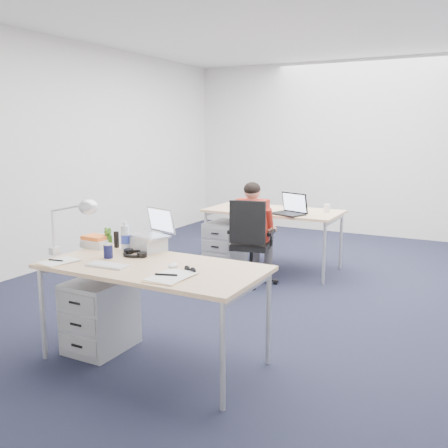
% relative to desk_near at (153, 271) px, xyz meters
% --- Properties ---
extents(floor, '(7.00, 7.00, 0.00)m').
position_rel_desk_near_xyz_m(floor, '(0.31, 1.90, -0.68)').
color(floor, black).
rests_on(floor, ground).
extents(room, '(6.02, 7.02, 2.80)m').
position_rel_desk_near_xyz_m(room, '(0.31, 1.90, 1.03)').
color(room, silver).
rests_on(room, ground).
extents(desk_near, '(1.60, 0.80, 0.73)m').
position_rel_desk_near_xyz_m(desk_near, '(0.00, 0.00, 0.00)').
color(desk_near, tan).
rests_on(desk_near, ground).
extents(desk_far, '(1.60, 0.80, 0.73)m').
position_rel_desk_near_xyz_m(desk_far, '(-0.21, 2.77, 0.00)').
color(desk_far, tan).
rests_on(desk_far, ground).
extents(office_chair, '(0.71, 0.71, 0.95)m').
position_rel_desk_near_xyz_m(office_chair, '(-0.19, 2.08, -0.41)').
color(office_chair, black).
rests_on(office_chair, ground).
extents(seated_person, '(0.36, 0.62, 1.12)m').
position_rel_desk_near_xyz_m(seated_person, '(-0.21, 2.24, -0.12)').
color(seated_person, '#A42417').
rests_on(seated_person, ground).
extents(drawer_pedestal_near, '(0.40, 0.50, 0.55)m').
position_rel_desk_near_xyz_m(drawer_pedestal_near, '(-0.50, -0.01, -0.41)').
color(drawer_pedestal_near, '#A1A5A6').
rests_on(drawer_pedestal_near, ground).
extents(drawer_pedestal_far, '(0.40, 0.50, 0.55)m').
position_rel_desk_near_xyz_m(drawer_pedestal_far, '(-0.81, 2.64, -0.41)').
color(drawer_pedestal_far, '#A1A5A6').
rests_on(drawer_pedestal_far, ground).
extents(silver_laptop, '(0.37, 0.32, 0.33)m').
position_rel_desk_near_xyz_m(silver_laptop, '(-0.29, 0.35, 0.21)').
color(silver_laptop, silver).
rests_on(silver_laptop, desk_near).
extents(wireless_keyboard, '(0.31, 0.14, 0.02)m').
position_rel_desk_near_xyz_m(wireless_keyboard, '(-0.26, -0.17, 0.05)').
color(wireless_keyboard, white).
rests_on(wireless_keyboard, desk_near).
extents(computer_mouse, '(0.08, 0.11, 0.04)m').
position_rel_desk_near_xyz_m(computer_mouse, '(0.17, -0.00, 0.06)').
color(computer_mouse, white).
rests_on(computer_mouse, desk_near).
extents(headphones, '(0.28, 0.24, 0.04)m').
position_rel_desk_near_xyz_m(headphones, '(-0.29, 0.17, 0.07)').
color(headphones, black).
rests_on(headphones, desk_near).
extents(can_koozie, '(0.08, 0.08, 0.11)m').
position_rel_desk_near_xyz_m(can_koozie, '(-0.42, 0.01, 0.10)').
color(can_koozie, '#161846').
rests_on(can_koozie, desk_near).
extents(water_bottle, '(0.09, 0.09, 0.23)m').
position_rel_desk_near_xyz_m(water_bottle, '(-0.47, 0.28, 0.16)').
color(water_bottle, silver).
rests_on(water_bottle, desk_near).
extents(bear_figurine, '(0.10, 0.08, 0.16)m').
position_rel_desk_near_xyz_m(bear_figurine, '(-0.67, 0.30, 0.13)').
color(bear_figurine, '#2C691C').
rests_on(bear_figurine, desk_near).
extents(book_stack, '(0.24, 0.20, 0.09)m').
position_rel_desk_near_xyz_m(book_stack, '(-0.75, 0.24, 0.09)').
color(book_stack, silver).
rests_on(book_stack, desk_near).
extents(cordless_phone, '(0.04, 0.02, 0.13)m').
position_rel_desk_near_xyz_m(cordless_phone, '(-0.59, 0.31, 0.11)').
color(cordless_phone, black).
rests_on(cordless_phone, desk_near).
extents(papers_left, '(0.22, 0.28, 0.01)m').
position_rel_desk_near_xyz_m(papers_left, '(-0.66, -0.26, 0.05)').
color(papers_left, '#E5C785').
rests_on(papers_left, desk_near).
extents(papers_right, '(0.23, 0.33, 0.01)m').
position_rel_desk_near_xyz_m(papers_right, '(0.28, -0.20, 0.05)').
color(papers_right, '#E5C785').
rests_on(papers_right, desk_near).
extents(sunglasses, '(0.13, 0.09, 0.03)m').
position_rel_desk_near_xyz_m(sunglasses, '(0.33, -0.03, 0.06)').
color(sunglasses, black).
rests_on(sunglasses, desk_near).
extents(desk_lamp, '(0.44, 0.26, 0.47)m').
position_rel_desk_near_xyz_m(desk_lamp, '(-0.72, -0.10, 0.28)').
color(desk_lamp, silver).
rests_on(desk_lamp, desk_near).
extents(dark_laptop, '(0.45, 0.45, 0.26)m').
position_rel_desk_near_xyz_m(dark_laptop, '(0.06, 2.51, 0.18)').
color(dark_laptop, black).
rests_on(dark_laptop, desk_far).
extents(far_cup, '(0.09, 0.09, 0.10)m').
position_rel_desk_near_xyz_m(far_cup, '(0.42, 2.87, 0.10)').
color(far_cup, white).
rests_on(far_cup, desk_far).
extents(far_papers, '(0.21, 0.29, 0.01)m').
position_rel_desk_near_xyz_m(far_papers, '(-0.83, 3.01, 0.05)').
color(far_papers, white).
rests_on(far_papers, desk_far).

